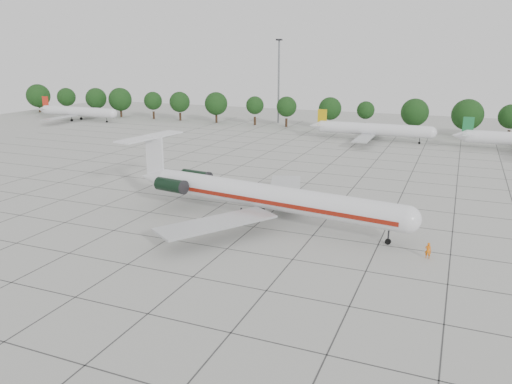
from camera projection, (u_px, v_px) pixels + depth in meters
ground at (254, 227)px, 64.82m from camera, size 260.00×260.00×0.00m
apron_joints at (290, 197)px, 78.15m from camera, size 170.00×170.00×0.02m
main_airliner at (255, 194)px, 66.99m from camera, size 42.18×32.98×9.93m
ground_crew at (428, 250)px, 54.85m from camera, size 0.70×0.48×1.85m
bg_airliner_a at (78, 112)px, 161.81m from camera, size 28.24×27.20×7.40m
bg_airliner_c at (373, 130)px, 125.46m from camera, size 28.24×27.20×7.40m
tree_line at (330, 109)px, 143.03m from camera, size 249.86×8.44×10.22m
floodlight_mast at (279, 77)px, 153.70m from camera, size 1.60×1.60×25.45m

